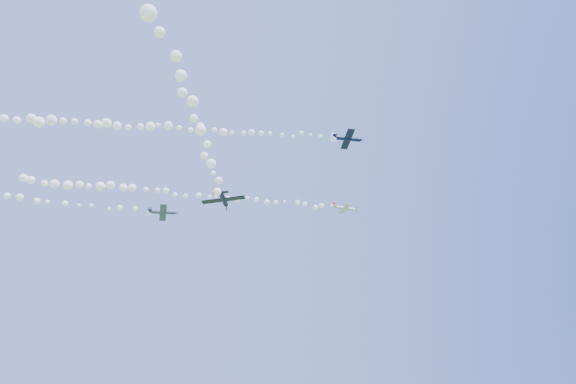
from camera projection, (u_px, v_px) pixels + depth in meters
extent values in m
cylinder|color=silver|center=(344.00, 208.00, 113.35)|extent=(5.29, 0.74, 1.08)
cone|color=silver|center=(355.00, 210.00, 113.83)|extent=(0.66, 0.70, 0.74)
cone|color=red|center=(357.00, 210.00, 113.90)|extent=(0.28, 0.25, 0.26)
cube|color=black|center=(357.00, 210.00, 113.88)|extent=(0.16, 0.19, 1.67)
cube|color=silver|center=(345.00, 209.00, 113.34)|extent=(1.56, 6.53, 0.47)
cube|color=silver|center=(334.00, 206.00, 112.97)|extent=(0.83, 2.31, 0.21)
cube|color=red|center=(334.00, 205.00, 113.16)|extent=(0.90, 0.15, 1.11)
sphere|color=black|center=(347.00, 207.00, 113.62)|extent=(0.69, 0.68, 0.70)
cylinder|color=#0C0E36|center=(346.00, 139.00, 89.21)|extent=(5.24, 0.81, 0.90)
cone|color=#0C0E36|center=(361.00, 140.00, 89.47)|extent=(0.64, 0.71, 0.72)
cone|color=white|center=(363.00, 140.00, 89.50)|extent=(0.27, 0.25, 0.25)
cube|color=black|center=(363.00, 140.00, 89.49)|extent=(0.11, 0.20, 1.65)
cube|color=#0C0E36|center=(348.00, 139.00, 89.18)|extent=(1.71, 6.50, 0.47)
cube|color=#0C0E36|center=(334.00, 137.00, 89.01)|extent=(0.88, 2.30, 0.20)
cube|color=white|center=(334.00, 135.00, 89.24)|extent=(0.86, 0.18, 1.07)
sphere|color=black|center=(350.00, 138.00, 89.44)|extent=(0.69, 0.69, 0.67)
cylinder|color=#3C4157|center=(162.00, 212.00, 101.19)|extent=(5.49, 1.97, 1.12)
cone|color=#3C4157|center=(176.00, 213.00, 101.96)|extent=(0.83, 0.85, 0.77)
cone|color=navy|center=(178.00, 213.00, 102.07)|extent=(0.34, 0.31, 0.27)
cube|color=black|center=(178.00, 213.00, 102.04)|extent=(0.19, 0.37, 1.72)
cube|color=#3C4157|center=(163.00, 213.00, 101.19)|extent=(1.83, 6.73, 1.19)
cube|color=#3C4157|center=(150.00, 212.00, 100.57)|extent=(0.94, 2.39, 0.46)
cube|color=navy|center=(150.00, 209.00, 100.82)|extent=(0.94, 0.30, 1.14)
sphere|color=black|center=(166.00, 211.00, 101.58)|extent=(0.74, 0.79, 0.78)
cylinder|color=black|center=(223.00, 199.00, 73.21)|extent=(1.28, 5.41, 1.19)
cone|color=black|center=(226.00, 205.00, 75.89)|extent=(0.78, 0.74, 0.76)
cone|color=#C09216|center=(226.00, 206.00, 76.27)|extent=(0.28, 0.31, 0.27)
cube|color=black|center=(226.00, 206.00, 76.17)|extent=(0.35, 0.16, 1.69)
cube|color=black|center=(223.00, 200.00, 73.38)|extent=(6.66, 2.76, 1.00)
cube|color=black|center=(221.00, 193.00, 71.00)|extent=(2.40, 1.25, 0.40)
cube|color=#C09216|center=(220.00, 189.00, 71.11)|extent=(0.40, 0.90, 1.13)
sphere|color=black|center=(224.00, 198.00, 74.04)|extent=(0.84, 0.80, 0.76)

